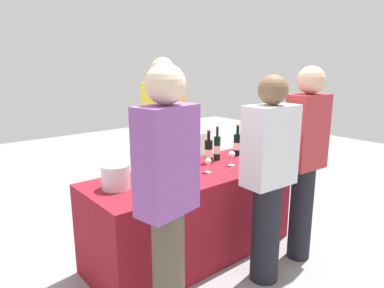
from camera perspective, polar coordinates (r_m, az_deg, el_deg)
ground_plane at (r=3.29m, az=0.00°, el=-17.52°), size 12.00×12.00×0.00m
tasting_table at (r=3.11m, az=0.00°, el=-11.43°), size 1.86×0.74×0.77m
wine_bottle_0 at (r=2.75m, az=-8.63°, el=-4.03°), size 0.07×0.07×0.29m
wine_bottle_1 at (r=2.95m, az=-4.13°, el=-2.43°), size 0.08×0.08×0.33m
wine_bottle_2 at (r=3.05m, az=-1.20°, el=-1.95°), size 0.08×0.08×0.32m
wine_bottle_3 at (r=3.22m, az=2.76°, el=-1.22°), size 0.08×0.08×0.31m
wine_bottle_4 at (r=3.34m, az=4.18°, el=-0.64°), size 0.07×0.07×0.33m
wine_bottle_5 at (r=3.53m, az=7.52°, el=-0.05°), size 0.08×0.08×0.32m
wine_glass_0 at (r=2.64m, az=-5.10°, el=-4.81°), size 0.07×0.07×0.14m
wine_glass_1 at (r=2.72m, az=-3.94°, el=-4.46°), size 0.07×0.07×0.13m
wine_glass_2 at (r=2.95m, az=2.66°, el=-3.02°), size 0.06×0.06×0.13m
wine_glass_3 at (r=3.16m, az=6.60°, el=-1.83°), size 0.06×0.06×0.14m
wine_glass_4 at (r=3.18m, az=9.52°, el=-1.97°), size 0.07×0.07×0.13m
ice_bucket at (r=2.64m, az=-12.52°, el=-5.30°), size 0.21×0.21×0.18m
server_pouring at (r=3.49m, az=-4.67°, el=1.21°), size 0.40×0.24×1.74m
guest_0 at (r=2.02m, az=-4.10°, el=-8.60°), size 0.39×0.26×1.68m
guest_1 at (r=2.64m, az=12.58°, el=-5.05°), size 0.42×0.25×1.61m
guest_2 at (r=3.03m, az=18.25°, el=-1.98°), size 0.37×0.22×1.66m
menu_board at (r=4.22m, az=-0.38°, el=-4.18°), size 0.51×0.07×0.85m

